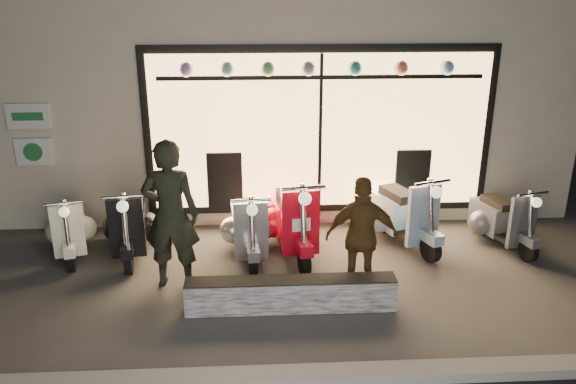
% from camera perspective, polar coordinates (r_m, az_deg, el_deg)
% --- Properties ---
extents(ground, '(40.00, 40.00, 0.00)m').
position_cam_1_polar(ground, '(7.46, -1.50, -9.21)').
color(ground, '#383533').
rests_on(ground, ground).
extents(kerb, '(40.00, 0.25, 0.12)m').
position_cam_1_polar(kerb, '(5.75, -0.85, -18.31)').
color(kerb, slate).
rests_on(kerb, ground).
extents(shop_building, '(10.20, 6.23, 4.20)m').
position_cam_1_polar(shop_building, '(11.62, -2.35, 12.20)').
color(shop_building, beige).
rests_on(shop_building, ground).
extents(graffiti_barrier, '(2.50, 0.28, 0.40)m').
position_cam_1_polar(graffiti_barrier, '(6.80, 0.30, -10.33)').
color(graffiti_barrier, black).
rests_on(graffiti_barrier, ground).
extents(scooter_silver, '(0.55, 1.45, 1.03)m').
position_cam_1_polar(scooter_silver, '(8.13, -4.12, -3.47)').
color(scooter_silver, black).
rests_on(scooter_silver, ground).
extents(scooter_red, '(0.67, 1.65, 1.17)m').
position_cam_1_polar(scooter_red, '(8.25, 0.33, -2.66)').
color(scooter_red, black).
rests_on(scooter_red, ground).
extents(scooter_black, '(0.61, 1.49, 1.06)m').
position_cam_1_polar(scooter_black, '(8.50, -15.76, -3.08)').
color(scooter_black, black).
rests_on(scooter_black, ground).
extents(scooter_cream, '(0.66, 1.32, 0.94)m').
position_cam_1_polar(scooter_cream, '(8.77, -21.26, -3.32)').
color(scooter_cream, black).
rests_on(scooter_cream, ground).
extents(scooter_blue, '(0.86, 1.56, 1.13)m').
position_cam_1_polar(scooter_blue, '(8.69, 11.21, -2.01)').
color(scooter_blue, black).
rests_on(scooter_blue, ground).
extents(scooter_grey, '(0.66, 1.35, 0.96)m').
position_cam_1_polar(scooter_grey, '(9.05, 20.59, -2.48)').
color(scooter_grey, black).
rests_on(scooter_grey, ground).
extents(man, '(0.75, 0.52, 1.95)m').
position_cam_1_polar(man, '(7.17, -11.84, -2.28)').
color(man, black).
rests_on(man, ground).
extents(woman, '(0.93, 0.46, 1.53)m').
position_cam_1_polar(woman, '(6.97, 7.55, -4.52)').
color(woman, brown).
rests_on(woman, ground).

